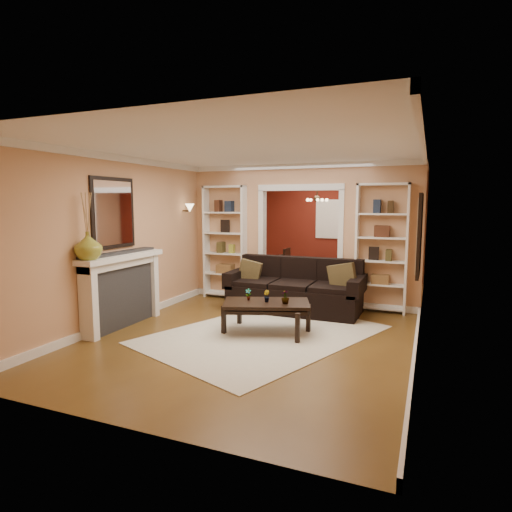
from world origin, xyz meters
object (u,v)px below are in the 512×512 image
at_px(coffee_table, 266,317).
at_px(dining_table, 316,277).
at_px(sofa, 295,286).
at_px(bookshelf_right, 381,248).
at_px(bookshelf_left, 225,242).
at_px(fireplace, 124,291).

bearing_deg(coffee_table, dining_table, 72.40).
distance_m(sofa, bookshelf_right, 1.68).
distance_m(bookshelf_left, bookshelf_right, 3.10).
height_order(coffee_table, bookshelf_right, bookshelf_right).
bearing_deg(bookshelf_left, bookshelf_right, 0.00).
distance_m(sofa, bookshelf_left, 1.89).
distance_m(fireplace, dining_table, 4.58).
bearing_deg(coffee_table, fireplace, 173.71).
xyz_separation_m(bookshelf_right, fireplace, (-3.64, -2.53, -0.57)).
xyz_separation_m(bookshelf_left, bookshelf_right, (3.10, 0.00, 0.00)).
bearing_deg(bookshelf_left, coffee_table, -50.11).
relative_size(fireplace, dining_table, 1.07).
xyz_separation_m(sofa, bookshelf_right, (1.43, 0.58, 0.67)).
distance_m(sofa, dining_table, 2.15).
bearing_deg(bookshelf_right, dining_table, 135.54).
bearing_deg(sofa, coffee_table, -90.19).
bearing_deg(fireplace, sofa, 41.43).
relative_size(bookshelf_left, fireplace, 1.35).
xyz_separation_m(coffee_table, dining_table, (-0.15, 3.55, 0.04)).
distance_m(bookshelf_right, dining_table, 2.38).
relative_size(sofa, bookshelf_right, 1.06).
height_order(coffee_table, fireplace, fireplace).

